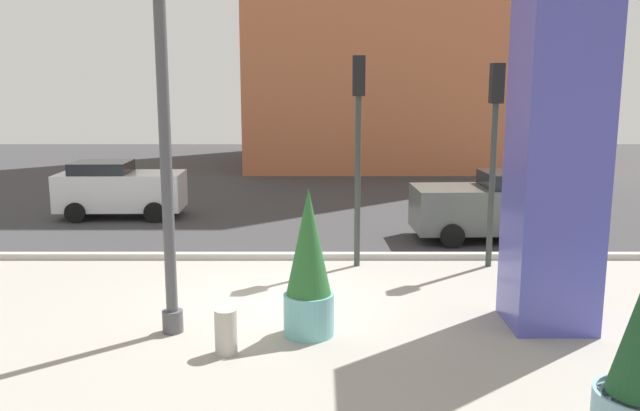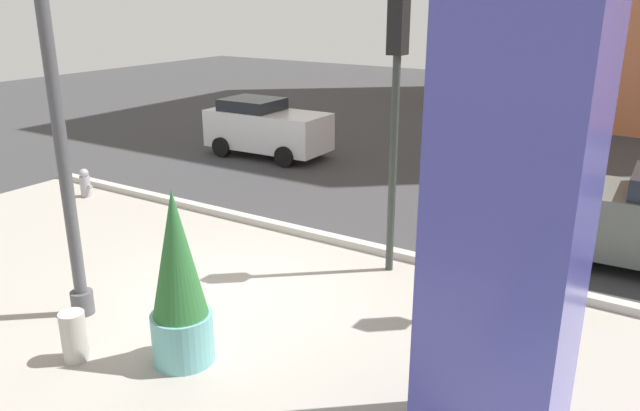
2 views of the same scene
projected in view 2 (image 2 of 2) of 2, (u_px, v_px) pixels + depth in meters
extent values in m
plane|color=#38383A|center=(348.00, 229.00, 14.03)|extent=(60.00, 60.00, 0.00)
cube|color=#9E998E|center=(144.00, 350.00, 9.25)|extent=(18.00, 10.00, 0.02)
cube|color=#B7B2A8|center=(327.00, 238.00, 13.30)|extent=(18.00, 0.24, 0.16)
cylinder|color=#4C4C51|center=(83.00, 303.00, 10.24)|extent=(0.36, 0.36, 0.40)
cylinder|color=#4C4C51|center=(57.00, 114.00, 9.24)|extent=(0.20, 0.20, 6.62)
cube|color=#4C4CAD|center=(513.00, 204.00, 6.25)|extent=(1.43, 1.43, 6.00)
cylinder|color=#6BB2B2|center=(183.00, 337.00, 8.88)|extent=(0.87, 0.87, 0.75)
cylinder|color=#382819|center=(181.00, 315.00, 8.76)|extent=(0.80, 0.80, 0.04)
cone|color=#2D6B33|center=(176.00, 253.00, 8.46)|extent=(0.77, 0.77, 1.84)
cylinder|color=#99999E|center=(85.00, 187.00, 16.16)|extent=(0.26, 0.26, 0.55)
sphere|color=#99999E|center=(84.00, 173.00, 16.04)|extent=(0.24, 0.24, 0.24)
cylinder|color=#99999E|center=(90.00, 187.00, 16.06)|extent=(0.12, 0.10, 0.10)
cylinder|color=#B2ADA3|center=(74.00, 336.00, 8.89)|extent=(0.36, 0.36, 0.75)
cylinder|color=#333833|center=(573.00, 203.00, 9.70)|extent=(0.14, 0.14, 3.84)
cube|color=black|center=(595.00, 46.00, 8.94)|extent=(0.28, 0.32, 0.90)
sphere|color=yellow|center=(597.00, 45.00, 9.07)|extent=(0.18, 0.18, 0.18)
cylinder|color=#333833|center=(393.00, 168.00, 11.30)|extent=(0.14, 0.14, 4.01)
cube|color=black|center=(398.00, 27.00, 10.51)|extent=(0.28, 0.32, 0.90)
sphere|color=green|center=(402.00, 43.00, 10.73)|extent=(0.18, 0.18, 0.18)
cylinder|color=black|center=(555.00, 252.00, 11.93)|extent=(0.65, 0.25, 0.64)
cylinder|color=black|center=(572.00, 223.00, 13.44)|extent=(0.65, 0.25, 0.64)
cube|color=silver|center=(268.00, 130.00, 20.07)|extent=(4.00, 1.84, 1.17)
cube|color=#1E2328|center=(252.00, 104.00, 20.12)|extent=(1.82, 1.58, 0.37)
cylinder|color=black|center=(315.00, 145.00, 20.35)|extent=(0.65, 0.24, 0.64)
cylinder|color=black|center=(285.00, 157.00, 18.94)|extent=(0.65, 0.24, 0.64)
cylinder|color=black|center=(254.00, 137.00, 21.55)|extent=(0.65, 0.24, 0.64)
cylinder|color=black|center=(222.00, 147.00, 20.14)|extent=(0.65, 0.24, 0.64)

